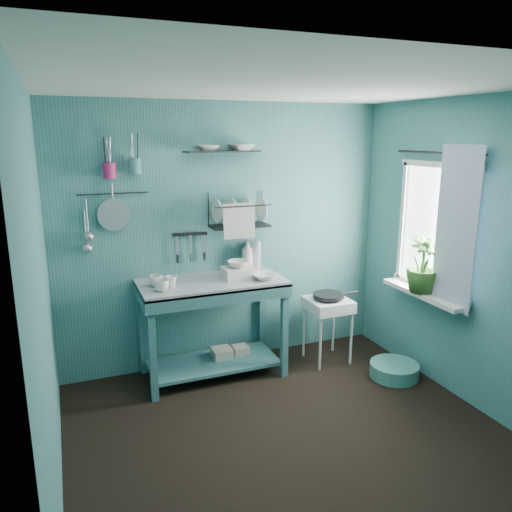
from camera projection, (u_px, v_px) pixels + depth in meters
name	position (u px, v px, depth m)	size (l,w,h in m)	color
floor	(292.00, 438.00, 3.71)	(3.20, 3.20, 0.00)	black
ceiling	(299.00, 85.00, 3.12)	(3.20, 3.20, 0.00)	silver
wall_back	(226.00, 236.00, 4.77)	(3.20, 3.20, 0.00)	#366D6E
wall_front	(455.00, 370.00, 2.06)	(3.20, 3.20, 0.00)	#366D6E
wall_left	(43.00, 306.00, 2.84)	(3.00, 3.00, 0.00)	#366D6E
wall_right	(475.00, 256.00, 3.99)	(3.00, 3.00, 0.00)	#366D6E
work_counter	(213.00, 328.00, 4.60)	(1.30, 0.65, 0.92)	#306166
mug_left	(162.00, 286.00, 4.16)	(0.12, 0.12, 0.10)	silver
mug_mid	(171.00, 281.00, 4.29)	(0.10, 0.10, 0.09)	silver
mug_right	(156.00, 281.00, 4.30)	(0.12, 0.12, 0.10)	silver
wash_tub	(238.00, 273.00, 4.55)	(0.28, 0.22, 0.10)	beige
tub_bowl	(238.00, 264.00, 4.53)	(0.20, 0.20, 0.06)	silver
soap_bottle	(247.00, 255.00, 4.78)	(0.12, 0.12, 0.30)	beige
water_bottle	(256.00, 255.00, 4.84)	(0.09, 0.09, 0.28)	#A1B0B3
counter_bowl	(264.00, 276.00, 4.51)	(0.22, 0.22, 0.05)	silver
hotplate_stand	(327.00, 330.00, 4.93)	(0.40, 0.40, 0.64)	silver
frying_pan	(328.00, 295.00, 4.84)	(0.30, 0.30, 0.04)	black
knife_strip	(190.00, 234.00, 4.60)	(0.32, 0.02, 0.03)	black
dish_rack	(239.00, 210.00, 4.62)	(0.55, 0.24, 0.32)	black
upper_shelf	(222.00, 151.00, 4.47)	(0.70, 0.18, 0.01)	black
shelf_bowl_left	(208.00, 155.00, 4.43)	(0.20, 0.20, 0.05)	silver
shelf_bowl_right	(242.00, 151.00, 4.54)	(0.23, 0.23, 0.06)	silver
utensil_cup_magenta	(109.00, 171.00, 4.17)	(0.11, 0.11, 0.13)	#A91F59
utensil_cup_teal	(135.00, 166.00, 4.24)	(0.11, 0.11, 0.13)	#3A7679
colander	(114.00, 215.00, 4.29)	(0.28, 0.28, 0.03)	#A6A8AE
ladle_outer	(87.00, 217.00, 4.22)	(0.01, 0.01, 0.30)	#A6A8AE
ladle_inner	(85.00, 228.00, 4.24)	(0.01, 0.01, 0.30)	#A6A8AE
hook_rail	(113.00, 194.00, 4.27)	(0.01, 0.01, 0.60)	black
window_glass	(436.00, 228.00, 4.36)	(1.10, 1.10, 0.00)	white
windowsill	(423.00, 294.00, 4.47)	(0.16, 0.95, 0.04)	silver
curtain	(456.00, 229.00, 4.05)	(1.35, 1.35, 0.00)	silver
curtain_rod	(438.00, 153.00, 4.19)	(0.02, 0.02, 1.05)	black
potted_plant	(423.00, 265.00, 4.40)	(0.28, 0.28, 0.50)	#325C24
storage_tin_large	(222.00, 359.00, 4.76)	(0.18, 0.18, 0.22)	tan
storage_tin_small	(240.00, 356.00, 4.86)	(0.15, 0.15, 0.20)	tan
floor_basin	(394.00, 370.00, 4.64)	(0.45, 0.45, 0.13)	teal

